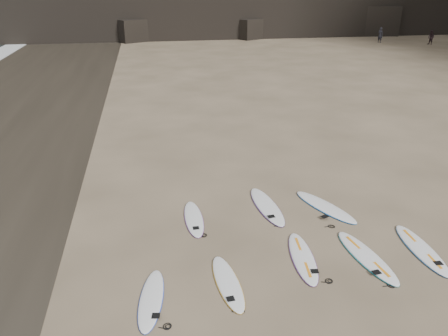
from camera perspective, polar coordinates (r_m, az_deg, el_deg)
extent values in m
plane|color=#897559|center=(12.34, 12.95, -11.55)|extent=(240.00, 240.00, 0.00)
cube|color=black|center=(55.86, 2.99, 17.74)|extent=(4.23, 4.46, 2.33)
cube|color=black|center=(62.71, 18.90, 17.82)|extent=(5.95, 5.19, 3.59)
cube|color=black|center=(54.49, -12.22, 17.20)|extent=(4.49, 4.76, 2.49)
ellipsoid|color=white|center=(10.87, -9.49, -16.51)|extent=(0.85, 2.27, 0.08)
ellipsoid|color=white|center=(11.20, 0.50, -14.72)|extent=(0.73, 2.32, 0.08)
ellipsoid|color=white|center=(12.22, 10.24, -11.40)|extent=(0.86, 2.49, 0.09)
ellipsoid|color=white|center=(12.67, 18.13, -10.92)|extent=(0.99, 2.70, 0.09)
ellipsoid|color=white|center=(13.52, 24.37, -9.61)|extent=(0.71, 2.59, 0.09)
ellipsoid|color=white|center=(13.82, -3.97, -6.57)|extent=(0.56, 2.27, 0.08)
ellipsoid|color=white|center=(14.54, 5.62, -4.95)|extent=(0.88, 2.76, 0.10)
ellipsoid|color=white|center=(14.82, 13.08, -4.92)|extent=(1.63, 2.67, 0.10)
imported|color=black|center=(55.13, 19.73, 16.04)|extent=(0.66, 0.73, 1.68)
imported|color=black|center=(55.42, 25.43, 15.13)|extent=(0.80, 0.90, 1.52)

